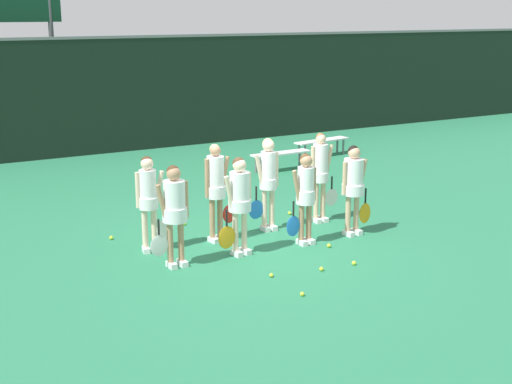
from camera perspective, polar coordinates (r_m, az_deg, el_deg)
ground_plane at (r=12.85m, az=-0.03°, el=-4.06°), size 140.00×140.00×0.00m
fence_windscreen at (r=20.93m, az=-12.75°, el=7.52°), size 60.00×0.08×3.35m
bench_courtside at (r=18.48m, az=2.00°, el=2.97°), size 1.67×0.42×0.48m
bench_far at (r=20.36m, az=5.28°, el=3.99°), size 1.82×0.59×0.48m
player_0 at (r=11.46m, az=-6.56°, el=-1.19°), size 0.69×0.40×1.68m
player_1 at (r=11.95m, az=-1.35°, el=-0.43°), size 0.68×0.39×1.70m
player_2 at (r=12.54m, az=3.97°, el=0.05°), size 0.62×0.34×1.65m
player_3 at (r=13.15m, az=7.81°, el=0.81°), size 0.68×0.41×1.69m
player_4 at (r=12.26m, az=-8.57°, el=-0.34°), size 0.63×0.34×1.68m
player_5 at (r=12.66m, az=-3.22°, el=0.58°), size 0.62×0.35×1.78m
player_6 at (r=13.29m, az=0.96°, el=1.26°), size 0.63×0.33×1.76m
player_7 at (r=13.89m, az=5.19°, el=1.73°), size 0.63×0.33×1.77m
tennis_ball_0 at (r=11.53m, az=5.26°, el=-6.15°), size 0.07×0.07×0.07m
tennis_ball_1 at (r=13.90m, az=2.81°, el=-2.49°), size 0.07×0.07×0.07m
tennis_ball_2 at (r=13.92m, az=-5.75°, el=-2.53°), size 0.07×0.07×0.07m
tennis_ball_3 at (r=14.57m, az=2.71°, el=-1.69°), size 0.07×0.07×0.07m
tennis_ball_4 at (r=13.26m, az=-11.51°, el=-3.61°), size 0.07×0.07×0.07m
tennis_ball_5 at (r=10.55m, az=3.72°, el=-8.14°), size 0.06×0.06×0.06m
tennis_ball_6 at (r=11.23m, az=1.24°, el=-6.67°), size 0.06×0.06×0.06m
tennis_ball_7 at (r=14.42m, az=0.26°, el=-1.85°), size 0.07×0.07×0.07m
tennis_ball_8 at (r=11.85m, az=7.85°, el=-5.65°), size 0.07×0.07×0.07m
tennis_ball_9 at (r=12.64m, az=5.85°, el=-4.29°), size 0.07×0.07×0.07m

